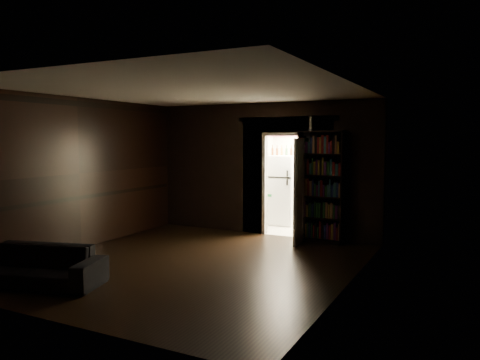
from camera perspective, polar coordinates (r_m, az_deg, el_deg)
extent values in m
plane|color=black|center=(7.78, -5.57, -10.17)|extent=(5.50, 5.50, 0.00)
cube|color=black|center=(10.56, -3.06, 1.56)|extent=(2.55, 0.10, 2.80)
cube|color=black|center=(9.43, 12.64, 1.03)|extent=(1.55, 0.10, 2.80)
cube|color=black|center=(9.80, 5.75, 7.42)|extent=(0.90, 0.10, 0.70)
cube|color=black|center=(9.13, -19.00, 0.75)|extent=(0.02, 5.50, 2.80)
cube|color=black|center=(6.54, 13.12, -0.69)|extent=(0.02, 5.50, 2.80)
cube|color=black|center=(5.44, -21.49, -2.04)|extent=(5.00, 0.02, 2.80)
cube|color=beige|center=(7.55, -5.75, 10.81)|extent=(5.00, 5.50, 0.02)
cube|color=white|center=(9.78, 5.55, -0.79)|extent=(1.04, 0.06, 2.17)
cube|color=beige|center=(10.79, 7.28, -6.17)|extent=(2.20, 1.80, 0.10)
cube|color=beige|center=(11.42, 8.79, 0.76)|extent=(2.20, 0.10, 2.40)
cube|color=beige|center=(11.01, 2.20, 0.66)|extent=(0.10, 1.60, 2.40)
cube|color=beige|center=(10.31, 12.85, 0.24)|extent=(0.10, 1.60, 2.40)
cube|color=beige|center=(10.59, 7.43, 7.22)|extent=(2.20, 1.80, 0.10)
cube|color=#C56A77|center=(11.33, 8.76, 5.89)|extent=(2.00, 0.04, 0.26)
imported|color=black|center=(7.22, -23.57, -8.88)|extent=(1.98, 1.26, 0.71)
cube|color=black|center=(9.37, 9.86, -0.79)|extent=(0.92, 0.38, 2.20)
cube|color=white|center=(11.22, 5.13, -1.20)|extent=(0.82, 0.77, 1.65)
cube|color=white|center=(9.21, 7.42, -1.32)|extent=(0.10, 0.85, 2.05)
cube|color=white|center=(9.46, 8.62, 6.85)|extent=(0.13, 0.13, 0.30)
cube|color=black|center=(11.16, 5.11, 3.64)|extent=(0.60, 0.25, 0.24)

